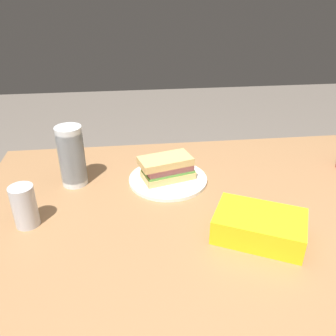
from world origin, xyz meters
TOP-DOWN VIEW (x-y plane):
  - dining_table at (0.00, 0.00)m, footprint 1.42×0.96m
  - paper_plate at (0.10, -0.17)m, footprint 0.26×0.26m
  - sandwich at (0.10, -0.17)m, footprint 0.20×0.14m
  - chip_bag at (-0.10, 0.15)m, footprint 0.27×0.24m
  - plastic_cup_stack at (0.41, -0.19)m, footprint 0.08×0.08m
  - soda_can_silver at (0.52, 0.02)m, footprint 0.07×0.07m

SIDE VIEW (x-z plane):
  - dining_table at x=0.00m, z-range 0.28..1.04m
  - paper_plate at x=0.10m, z-range 0.76..0.77m
  - chip_bag at x=-0.10m, z-range 0.76..0.83m
  - sandwich at x=0.10m, z-range 0.77..0.85m
  - soda_can_silver at x=0.52m, z-range 0.76..0.88m
  - plastic_cup_stack at x=0.41m, z-range 0.76..0.96m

